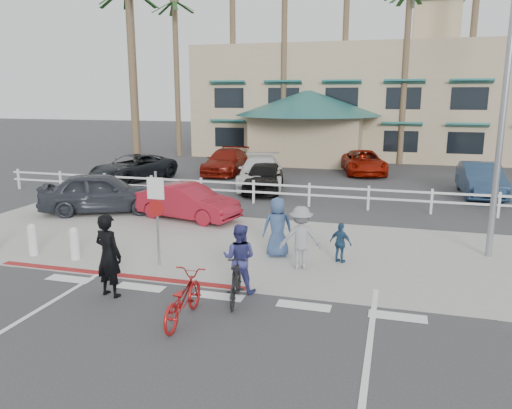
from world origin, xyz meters
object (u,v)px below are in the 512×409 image
(car_white_sedan, at_px, (188,202))
(car_red_compact, at_px, (102,192))
(sign_post, at_px, (157,214))
(bike_red, at_px, (182,298))
(bike_black, at_px, (236,282))

(car_white_sedan, relative_size, car_red_compact, 0.85)
(sign_post, relative_size, car_red_compact, 0.62)
(sign_post, distance_m, car_white_sedan, 5.25)
(sign_post, bearing_deg, car_white_sedan, 104.67)
(bike_red, xyz_separation_m, car_white_sedan, (-3.34, 7.99, 0.17))
(bike_red, relative_size, car_white_sedan, 0.47)
(car_white_sedan, bearing_deg, bike_red, -143.84)
(sign_post, distance_m, bike_black, 3.45)
(bike_black, bearing_deg, bike_red, 47.43)
(bike_black, bearing_deg, car_white_sedan, -68.91)
(bike_black, xyz_separation_m, car_red_compact, (-7.76, 6.89, 0.32))
(car_white_sedan, bearing_deg, bike_black, -135.45)
(bike_red, relative_size, bike_black, 1.19)
(bike_red, relative_size, car_red_compact, 0.40)
(bike_black, distance_m, car_red_compact, 10.39)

